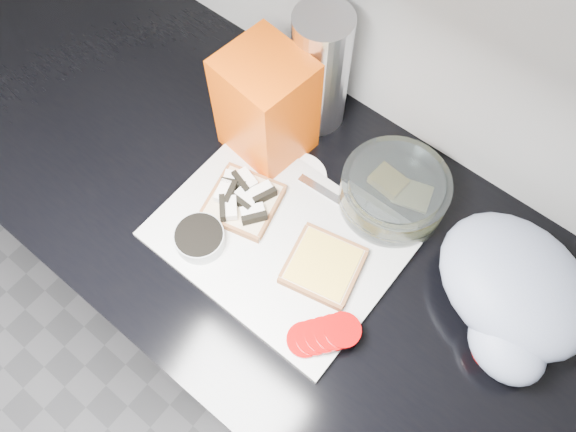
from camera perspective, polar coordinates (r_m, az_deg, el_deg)
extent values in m
cube|color=silver|center=(0.85, 20.79, 19.43)|extent=(3.50, 0.02, 2.50)
cube|color=black|center=(1.41, 3.97, -12.04)|extent=(3.50, 0.60, 0.86)
cube|color=black|center=(0.98, 5.60, -5.39)|extent=(3.50, 0.64, 0.04)
cube|color=silver|center=(0.97, -1.11, -2.39)|extent=(0.40, 0.30, 0.01)
cube|color=beige|center=(0.99, -4.54, 1.45)|extent=(0.14, 0.14, 0.02)
cube|color=white|center=(1.00, -5.34, 3.81)|extent=(0.05, 0.04, 0.02)
cube|color=black|center=(1.00, -5.34, 3.81)|extent=(0.04, 0.03, 0.02)
cube|color=white|center=(0.99, -4.24, 3.72)|extent=(0.05, 0.03, 0.02)
cube|color=black|center=(0.99, -4.24, 3.72)|extent=(0.05, 0.02, 0.02)
cube|color=white|center=(0.98, -2.72, 2.51)|extent=(0.04, 0.05, 0.02)
cube|color=black|center=(0.98, -2.72, 2.51)|extent=(0.02, 0.04, 0.02)
cube|color=white|center=(0.98, -6.51, 2.47)|extent=(0.04, 0.05, 0.02)
cube|color=black|center=(0.98, -6.51, 2.47)|extent=(0.02, 0.05, 0.02)
cube|color=white|center=(0.98, -4.35, 1.77)|extent=(0.04, 0.02, 0.02)
cube|color=black|center=(0.98, -4.35, 1.77)|extent=(0.04, 0.01, 0.02)
cube|color=white|center=(0.96, -3.59, 0.38)|extent=(0.04, 0.05, 0.02)
cube|color=black|center=(0.96, -3.59, 0.38)|extent=(0.03, 0.04, 0.02)
cube|color=white|center=(0.97, -5.91, 0.84)|extent=(0.04, 0.05, 0.02)
cube|color=black|center=(0.97, -5.91, 0.84)|extent=(0.04, 0.04, 0.02)
cube|color=beige|center=(0.94, 3.62, -5.08)|extent=(0.14, 0.14, 0.02)
cube|color=yellow|center=(0.93, 3.65, -4.88)|extent=(0.12, 0.12, 0.00)
cylinder|color=#B10405|center=(0.90, 1.70, -12.45)|extent=(0.07, 0.07, 0.01)
cylinder|color=#B10405|center=(0.90, 2.67, -12.20)|extent=(0.07, 0.07, 0.01)
cylinder|color=#B10405|center=(0.90, 3.64, -11.96)|extent=(0.08, 0.08, 0.01)
cylinder|color=#B10405|center=(0.90, 4.61, -11.71)|extent=(0.08, 0.08, 0.01)
cylinder|color=#B10405|center=(0.89, 5.59, -11.45)|extent=(0.08, 0.08, 0.01)
cube|color=silver|center=(1.00, 4.36, 2.08)|extent=(0.13, 0.02, 0.00)
cube|color=silver|center=(0.99, 9.24, -0.84)|extent=(0.06, 0.02, 0.01)
cylinder|color=#AEB3B3|center=(0.97, -8.89, -2.42)|extent=(0.09, 0.09, 0.04)
cylinder|color=black|center=(0.95, -9.03, -1.99)|extent=(0.08, 0.08, 0.01)
cylinder|color=white|center=(1.03, 1.05, 3.95)|extent=(0.13, 0.13, 0.01)
cylinder|color=silver|center=(0.99, 10.65, 2.32)|extent=(0.19, 0.19, 0.08)
cube|color=yellow|center=(1.00, 9.90, 2.69)|extent=(0.06, 0.05, 0.04)
cube|color=#DAD682|center=(1.01, 12.11, 1.14)|extent=(0.08, 0.07, 0.01)
cube|color=#F84804|center=(0.99, -2.22, 11.00)|extent=(0.15, 0.14, 0.22)
cylinder|color=silver|center=(1.02, 3.27, 14.45)|extent=(0.10, 0.10, 0.25)
ellipsoid|color=#97A5BA|center=(0.96, 22.07, -6.41)|extent=(0.31, 0.27, 0.12)
ellipsoid|color=#97A5BA|center=(0.94, 21.31, -12.23)|extent=(0.15, 0.14, 0.08)
sphere|color=#B10405|center=(0.94, 20.12, -12.64)|extent=(0.07, 0.07, 0.07)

